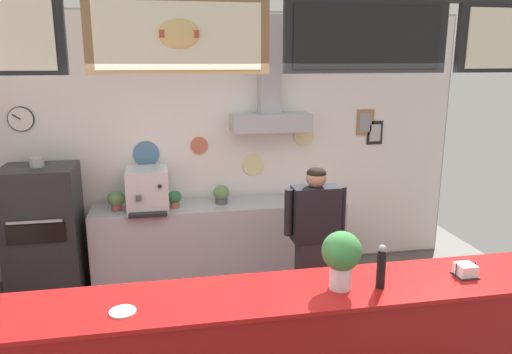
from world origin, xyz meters
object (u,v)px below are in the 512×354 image
Objects in this scene: shop_worker at (314,241)px; potted_oregano at (221,194)px; pepper_grinder at (381,267)px; potted_basil at (116,200)px; potted_sage at (175,198)px; pizza_oven at (44,234)px; napkin_holder at (465,271)px; condiment_plate at (123,312)px; espresso_machine at (148,189)px; basil_vase at (341,257)px.

shop_worker reaches higher than potted_oregano.
pepper_grinder is (0.01, -1.41, 0.36)m from shop_worker.
potted_sage is at bearing -2.50° from potted_basil.
pizza_oven is at bearing -170.64° from potted_basil.
napkin_holder is at bearing -60.45° from potted_oregano.
potted_sage is 1.26× the size of napkin_holder.
potted_oregano is 1.33× the size of condiment_plate.
potted_basil is 1.34× the size of condiment_plate.
espresso_machine is 2.97m from pepper_grinder.
shop_worker is 1.40m from potted_oregano.
napkin_holder is at bearing -47.64° from espresso_machine.
espresso_machine is (-1.57, 1.10, 0.30)m from shop_worker.
shop_worker reaches higher than condiment_plate.
napkin_holder is at bearing 0.86° from basil_vase.
potted_sage is at bearing 81.39° from condiment_plate.
espresso_machine is at bearing 87.84° from condiment_plate.
shop_worker is at bearing 116.50° from napkin_holder.
napkin_holder is 0.68m from pepper_grinder.
shop_worker is 2.78× the size of espresso_machine.
pizza_oven is 8.02× the size of potted_sage.
espresso_machine reaches higher than potted_oregano.
pepper_grinder is (1.58, -2.52, 0.06)m from espresso_machine.
potted_sage reaches higher than condiment_plate.
potted_basil is at bearing 176.55° from espresso_machine.
pepper_grinder is (0.27, -0.04, -0.08)m from basil_vase.
espresso_machine is 2.58× the size of potted_basil.
potted_oregano is 2.89m from napkin_holder.
potted_sage is (0.29, -0.01, -0.11)m from espresso_machine.
potted_basil is 0.63m from potted_sage.
espresso_machine is 3.65× the size of napkin_holder.
potted_oregano is 2.59m from basil_vase.
potted_basil is at bearing 123.55° from basil_vase.
napkin_holder is (2.59, -2.48, 0.05)m from potted_basil.
espresso_machine is 0.36m from potted_basil.
espresso_machine is 1.41× the size of basil_vase.
condiment_plate is (-0.10, -2.54, -0.09)m from espresso_machine.
basil_vase is (1.02, -2.47, 0.25)m from potted_sage.
condiment_plate is (-1.41, -0.06, -0.22)m from basil_vase.
napkin_holder is at bearing -51.44° from potted_sage.
potted_oregano is at bearing 4.75° from pizza_oven.
basil_vase is at bearing 171.23° from pepper_grinder.
basil_vase is at bearing 79.18° from shop_worker.
potted_basil is 3.19m from pepper_grinder.
napkin_holder reaches higher than potted_sage.
pizza_oven is at bearing 144.68° from napkin_holder.
potted_oregano is at bearing 3.95° from espresso_machine.
napkin_holder is at bearing -35.32° from pizza_oven.
potted_basil reaches higher than condiment_plate.
basil_vase is 0.28m from pepper_grinder.
shop_worker is 5.10× the size of pepper_grinder.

